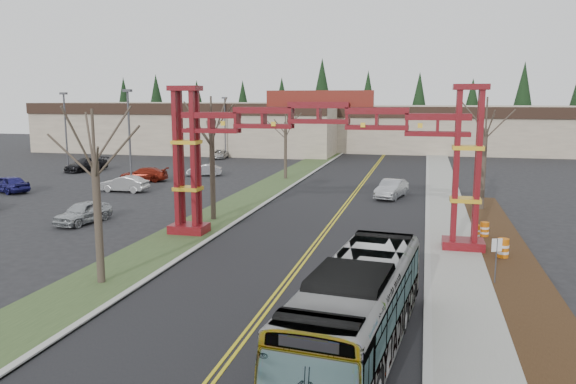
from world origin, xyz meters
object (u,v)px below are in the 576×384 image
(parked_car_near_b, at_px, (124,184))
(bare_tree_right_far, at_px, (486,130))
(parked_car_far_a, at_px, (204,170))
(barrel_mid, at_px, (476,233))
(barrel_south, at_px, (503,249))
(silver_sedan, at_px, (392,189))
(gateway_arch, at_px, (319,138))
(parked_car_mid_b, at_px, (8,184))
(parked_car_far_b, at_px, (219,154))
(light_pole_far, at_px, (225,123))
(parked_car_far_c, at_px, (86,165))
(bare_tree_median_mid, at_px, (212,132))
(bare_tree_median_near, at_px, (95,163))
(barrel_north, at_px, (484,230))
(retail_building_east, at_px, (453,128))
(light_pole_near, at_px, (129,131))
(light_pole_mid, at_px, (66,127))
(parked_car_near_a, at_px, (83,212))
(bare_tree_median_far, at_px, (285,129))
(street_sign, at_px, (496,252))
(transit_bus, at_px, (358,308))
(parked_car_mid_a, at_px, (143,174))
(retail_building_west, at_px, (198,126))

(parked_car_near_b, bearing_deg, bare_tree_right_far, 88.13)
(parked_car_far_a, relative_size, barrel_mid, 4.04)
(barrel_south, bearing_deg, bare_tree_right_far, 89.49)
(silver_sedan, relative_size, bare_tree_right_far, 0.56)
(gateway_arch, distance_m, parked_car_mid_b, 31.81)
(parked_car_far_b, height_order, light_pole_far, light_pole_far)
(parked_car_far_c, xyz_separation_m, barrel_mid, (40.39, -22.46, -0.30))
(bare_tree_median_mid, bearing_deg, bare_tree_median_near, -90.00)
(barrel_north, bearing_deg, parked_car_near_b, 161.18)
(retail_building_east, relative_size, bare_tree_median_near, 4.91)
(parked_car_far_a, height_order, light_pole_far, light_pole_far)
(light_pole_near, relative_size, barrel_south, 8.19)
(bare_tree_right_far, relative_size, barrel_south, 7.55)
(light_pole_mid, bearing_deg, parked_car_near_a, -53.12)
(barrel_north, bearing_deg, bare_tree_median_far, 129.53)
(bare_tree_median_mid, height_order, street_sign, bare_tree_median_mid)
(transit_bus, bearing_deg, light_pole_near, 135.77)
(parked_car_far_b, bearing_deg, light_pole_far, 52.21)
(parked_car_far_b, bearing_deg, parked_car_mid_b, -111.62)
(transit_bus, relative_size, light_pole_far, 1.32)
(bare_tree_median_far, bearing_deg, barrel_south, -55.02)
(barrel_mid, bearing_deg, transit_bus, -106.84)
(silver_sedan, xyz_separation_m, parked_car_far_c, (-34.76, 9.37, -0.01))
(parked_car_near_b, bearing_deg, barrel_south, 64.59)
(parked_car_far_a, height_order, barrel_mid, parked_car_far_a)
(parked_car_near_a, xyz_separation_m, bare_tree_median_near, (7.99, -10.68, 4.70))
(parked_car_mid_a, distance_m, parked_car_far_a, 6.77)
(retail_building_east, distance_m, barrel_south, 63.34)
(barrel_south, bearing_deg, street_sign, -101.11)
(parked_car_far_a, relative_size, bare_tree_median_mid, 0.44)
(parked_car_near_b, xyz_separation_m, bare_tree_median_mid, (11.95, -9.10, 5.26))
(parked_car_near_a, height_order, parked_car_far_c, parked_car_far_c)
(parked_car_far_c, distance_m, bare_tree_median_near, 42.09)
(bare_tree_median_mid, distance_m, light_pole_far, 40.54)
(bare_tree_median_near, distance_m, barrel_north, 22.14)
(transit_bus, height_order, parked_car_near_b, transit_bus)
(bare_tree_median_near, height_order, barrel_mid, bare_tree_median_near)
(bare_tree_median_mid, bearing_deg, transit_bus, -56.36)
(parked_car_far_b, height_order, bare_tree_right_far, bare_tree_right_far)
(light_pole_mid, height_order, light_pole_far, light_pole_mid)
(transit_bus, distance_m, parked_car_mid_b, 41.37)
(parked_car_near_a, height_order, light_pole_far, light_pole_far)
(bare_tree_median_mid, xyz_separation_m, barrel_south, (17.88, -5.37, -5.42))
(parked_car_mid_a, relative_size, light_pole_far, 0.57)
(parked_car_far_a, bearing_deg, parked_car_far_b, 179.39)
(barrel_mid, bearing_deg, street_sign, -88.85)
(parked_car_near_a, relative_size, barrel_south, 3.92)
(parked_car_far_b, bearing_deg, street_sign, -64.22)
(parked_car_mid_b, relative_size, bare_tree_median_mid, 0.54)
(retail_building_west, height_order, bare_tree_median_mid, bare_tree_median_mid)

